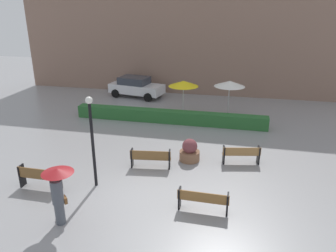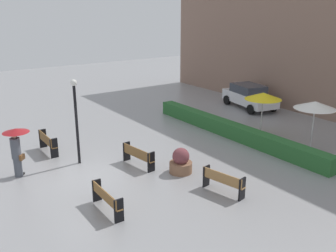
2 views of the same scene
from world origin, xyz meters
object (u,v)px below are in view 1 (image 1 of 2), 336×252
planter_pot (190,151)px  patio_umbrella_yellow (183,84)px  bench_far_right (241,154)px  pedestrian_with_umbrella (58,188)px  lamp_post (92,133)px  bench_mid_center (151,157)px  parked_car (136,86)px  bench_near_right (203,200)px  patio_umbrella_white (230,84)px  bench_near_left (39,176)px

planter_pot → patio_umbrella_yellow: patio_umbrella_yellow is taller
bench_far_right → planter_pot: (-2.37, -0.16, -0.05)m
pedestrian_with_umbrella → lamp_post: (0.10, 2.52, 0.95)m
patio_umbrella_yellow → lamp_post: bearing=-101.3°
bench_mid_center → pedestrian_with_umbrella: 4.92m
bench_far_right → lamp_post: bearing=-150.6°
parked_car → patio_umbrella_yellow: bearing=-40.3°
bench_near_right → parked_car: bearing=116.2°
bench_near_right → patio_umbrella_white: patio_umbrella_white is taller
bench_near_left → patio_umbrella_white: 12.71m
bench_near_right → bench_far_right: size_ratio=1.05×
planter_pot → bench_near_right: bearing=-74.5°
pedestrian_with_umbrella → parked_car: pedestrian_with_umbrella is taller
planter_pot → lamp_post: 4.92m
pedestrian_with_umbrella → bench_mid_center: bearing=67.2°
bench_mid_center → bench_far_right: bearing=18.0°
parked_car → pedestrian_with_umbrella: bearing=-81.4°
pedestrian_with_umbrella → planter_pot: (3.47, 5.60, -0.90)m
bench_near_right → patio_umbrella_white: bearing=88.1°
pedestrian_with_umbrella → bench_near_right: bearing=19.9°
bench_mid_center → lamp_post: size_ratio=0.49×
bench_near_left → patio_umbrella_yellow: size_ratio=0.76×
bench_near_right → bench_far_right: bearing=72.7°
bench_near_left → parked_car: (-0.45, 14.02, 0.27)m
bench_near_right → bench_far_right: bench_far_right is taller
bench_near_right → lamp_post: 4.89m
pedestrian_with_umbrella → patio_umbrella_white: patio_umbrella_white is taller
bench_near_left → pedestrian_with_umbrella: size_ratio=0.86×
bench_mid_center → bench_near_left: bearing=-145.2°
bench_mid_center → bench_near_left: bench_near_left is taller
bench_near_right → planter_pot: (-1.09, 3.94, -0.04)m
patio_umbrella_white → parked_car: 8.21m
bench_near_left → patio_umbrella_yellow: 11.12m
bench_far_right → lamp_post: 6.83m
patio_umbrella_white → lamp_post: bearing=-116.0°
bench_mid_center → pedestrian_with_umbrella: pedestrian_with_umbrella is taller
pedestrian_with_umbrella → patio_umbrella_yellow: patio_umbrella_yellow is taller
bench_near_left → bench_far_right: bearing=26.9°
bench_near_right → bench_near_left: bench_near_left is taller
bench_far_right → patio_umbrella_white: bearing=98.0°
bench_near_right → bench_near_left: (-6.52, 0.15, 0.06)m
bench_near_left → planter_pot: size_ratio=1.64×
lamp_post → patio_umbrella_yellow: 9.74m
patio_umbrella_white → parked_car: bearing=154.7°
bench_mid_center → lamp_post: lamp_post is taller
bench_near_left → lamp_post: size_ratio=0.47×
patio_umbrella_yellow → bench_near_left: bearing=-111.1°
pedestrian_with_umbrella → planter_pot: pedestrian_with_umbrella is taller
pedestrian_with_umbrella → patio_umbrella_yellow: (2.01, 12.07, 0.78)m
bench_far_right → patio_umbrella_yellow: bearing=121.2°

